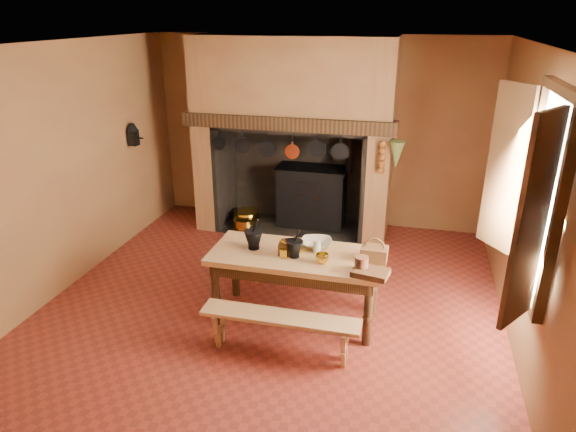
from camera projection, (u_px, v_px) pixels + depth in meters
The scene contains 28 objects.
floor at pixel (271, 308), 5.74m from camera, with size 5.50×5.50×0.00m, color maroon.
ceiling at pixel (267, 45), 4.70m from camera, with size 5.50×5.50×0.00m, color silver.
back_wall at pixel (320, 132), 7.70m from camera, with size 5.00×0.02×2.80m, color olive.
wall_left at pixel (57, 172), 5.79m from camera, with size 0.02×5.50×2.80m, color olive.
wall_right at pixel (534, 211), 4.65m from camera, with size 0.02×5.50×2.80m, color olive.
wall_front at pixel (127, 350), 2.75m from camera, with size 5.00×0.02×2.80m, color olive.
chimney_breast at pixel (294, 109), 7.22m from camera, with size 2.95×0.96×2.80m.
iron_range at pixel (312, 196), 7.77m from camera, with size 1.12×0.55×1.60m.
hearth_pans at pixel (245, 219), 7.94m from camera, with size 0.51×0.62×0.20m.
hanging_pans at pixel (282, 149), 6.94m from camera, with size 1.92×0.29×0.27m.
onion_string at pixel (382, 157), 6.63m from camera, with size 0.12×0.10×0.46m, color #92451B, non-canonical shape.
herb_bunch at pixel (396, 155), 6.57m from camera, with size 0.20×0.20×0.35m, color #55632F.
window at pixel (529, 193), 4.22m from camera, with size 0.39×1.75×1.76m.
wall_coffee_mill at pixel (133, 133), 7.12m from camera, with size 0.23×0.16×0.31m.
work_table at pixel (296, 264), 5.33m from camera, with size 1.78×0.79×0.77m.
bench_front at pixel (280, 325), 4.86m from camera, with size 1.53×0.27×0.43m.
bench_back at pixel (310, 261), 6.07m from camera, with size 1.58×0.28×0.45m.
mortar_large at pixel (254, 239), 5.35m from camera, with size 0.20×0.20×0.34m.
mortar_small at pixel (295, 248), 5.17m from camera, with size 0.18×0.18×0.30m.
coffee_grinder at pixel (285, 247), 5.24m from camera, with size 0.18×0.14×0.20m.
brass_mug_a at pixel (284, 253), 5.18m from camera, with size 0.09×0.09×0.10m, color gold.
brass_mug_b at pixel (299, 248), 5.29m from camera, with size 0.08×0.08×0.09m, color gold.
mixing_bowl at pixel (317, 244), 5.41m from camera, with size 0.32×0.32×0.08m, color #B7AD8D.
stoneware_crock at pixel (361, 265), 4.87m from camera, with size 0.13×0.13×0.16m, color #583120.
glass_jar at pixel (317, 247), 5.27m from camera, with size 0.08×0.08×0.14m, color beige.
wicker_basket at pixel (374, 253), 5.10m from camera, with size 0.27×0.20×0.25m.
wooden_tray at pixel (371, 273), 4.83m from camera, with size 0.33×0.24×0.06m, color #3D2613.
brass_cup at pixel (322, 258), 5.06m from camera, with size 0.13×0.13×0.10m, color gold.
Camera 1 is at (1.40, -4.75, 3.09)m, focal length 32.00 mm.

